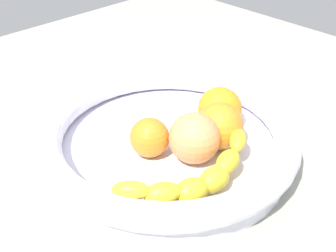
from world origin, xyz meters
The scene contains 7 objects.
kitchen_counter centered at (0.00, 0.00, 1.50)cm, with size 120.00×120.00×3.00cm, color #9E9F8F.
fruit_bowl centered at (0.00, 0.00, 6.12)cm, with size 36.88×36.88×6.03cm.
banana_draped_left centered at (-10.09, 4.73, 7.95)cm, with size 8.19×21.13×4.10cm.
orange_front centered at (-0.03, 3.49, 8.10)cm, with size 5.49×5.49×5.49cm, color orange.
orange_mid_left centered at (-5.30, -4.79, 8.68)cm, with size 6.65×6.65×6.65cm, color orange.
orange_mid_right centered at (-2.27, -8.40, 8.61)cm, with size 6.50×6.50×6.50cm, color orange.
peach_blush centered at (-5.04, 0.30, 8.83)cm, with size 6.95×6.95×6.95cm, color #F9975C.
Camera 1 is at (-37.03, 35.74, 42.46)cm, focal length 47.30 mm.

